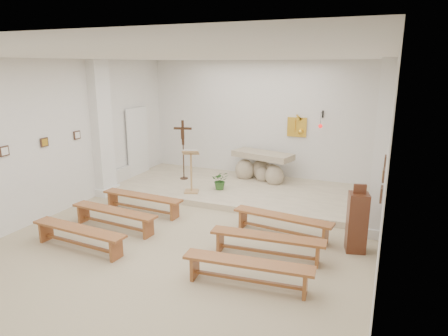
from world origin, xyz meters
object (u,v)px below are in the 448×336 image
at_px(bench_left_second, 114,215).
at_px(altar, 262,168).
at_px(bench_left_third, 79,233).
at_px(bench_right_third, 248,267).
at_px(bench_right_front, 282,221).
at_px(bench_right_second, 267,241).
at_px(donation_pedestal, 357,222).
at_px(crucifix_stand, 183,145).
at_px(lectern, 191,171).
at_px(bench_left_front, 142,200).

bearing_deg(bench_left_second, altar, 70.72).
xyz_separation_m(bench_left_third, bench_right_third, (3.34, -0.00, 0.00)).
xyz_separation_m(bench_right_front, bench_right_second, (0.00, -1.04, 0.00)).
bearing_deg(donation_pedestal, crucifix_stand, 139.38).
bearing_deg(bench_right_third, crucifix_stand, 122.85).
height_order(bench_right_front, bench_right_third, same).
distance_m(altar, bench_right_front, 3.55).
distance_m(bench_right_front, bench_right_second, 1.04).
bearing_deg(altar, bench_left_second, -99.37).
height_order(crucifix_stand, bench_right_front, crucifix_stand).
xyz_separation_m(altar, bench_right_front, (1.46, -3.23, -0.17)).
bearing_deg(bench_left_second, bench_right_third, -12.80).
bearing_deg(lectern, donation_pedestal, -41.21).
height_order(bench_right_front, bench_left_third, same).
relative_size(crucifix_stand, bench_right_second, 0.82).
bearing_deg(bench_right_second, bench_right_front, 85.47).
bearing_deg(bench_right_second, bench_right_third, -94.53).
distance_m(crucifix_stand, donation_pedestal, 5.66).
xyz_separation_m(donation_pedestal, bench_left_third, (-4.77, -1.94, -0.25)).
bearing_deg(bench_left_front, bench_right_front, 3.15).
xyz_separation_m(altar, bench_left_front, (-1.88, -3.23, -0.17)).
xyz_separation_m(altar, crucifix_stand, (-2.11, -0.78, 0.64)).
relative_size(bench_left_front, bench_right_third, 1.00).
xyz_separation_m(altar, bench_left_third, (-1.88, -5.31, -0.17)).
xyz_separation_m(crucifix_stand, bench_right_third, (3.57, -4.53, -0.81)).
xyz_separation_m(lectern, bench_right_third, (2.78, -3.49, -0.40)).
relative_size(donation_pedestal, bench_left_front, 0.63).
bearing_deg(bench_left_front, bench_right_second, -14.13).
height_order(altar, donation_pedestal, donation_pedestal).
xyz_separation_m(bench_right_front, bench_left_second, (-3.34, -1.04, 0.00)).
distance_m(bench_left_second, bench_right_second, 3.34).
distance_m(donation_pedestal, bench_left_second, 4.86).
bearing_deg(bench_left_second, bench_right_second, 4.48).
bearing_deg(altar, bench_left_front, -105.80).
distance_m(bench_left_second, bench_left_third, 1.04).
distance_m(donation_pedestal, bench_right_front, 1.46).
height_order(bench_right_front, bench_right_second, same).
relative_size(donation_pedestal, bench_right_second, 0.63).
bearing_deg(crucifix_stand, bench_right_front, -48.33).
height_order(donation_pedestal, bench_right_front, donation_pedestal).
height_order(bench_left_second, bench_left_third, same).
relative_size(altar, bench_right_front, 0.89).
xyz_separation_m(altar, donation_pedestal, (2.89, -3.37, 0.08)).
xyz_separation_m(altar, bench_right_second, (1.46, -4.27, -0.17)).
distance_m(lectern, bench_right_front, 3.15).
distance_m(bench_right_front, bench_left_second, 3.50).
distance_m(altar, bench_right_second, 4.52).
xyz_separation_m(altar, bench_left_second, (-1.88, -4.27, -0.17)).
xyz_separation_m(lectern, bench_left_second, (-0.56, -2.45, -0.40)).
bearing_deg(donation_pedestal, bench_right_second, -160.95).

